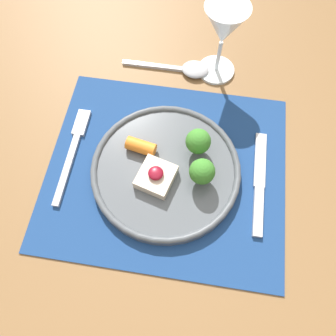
% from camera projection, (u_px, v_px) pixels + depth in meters
% --- Properties ---
extents(ground_plane, '(8.00, 8.00, 0.00)m').
position_uv_depth(ground_plane, '(167.00, 251.00, 1.31)').
color(ground_plane, brown).
extents(dining_table, '(1.27, 1.10, 0.78)m').
position_uv_depth(dining_table, '(166.00, 189.00, 0.68)').
color(dining_table, brown).
rests_on(dining_table, ground_plane).
extents(placemat, '(0.43, 0.37, 0.00)m').
position_uv_depth(placemat, '(166.00, 170.00, 0.60)').
color(placemat, navy).
rests_on(placemat, dining_table).
extents(dinner_plate, '(0.27, 0.27, 0.07)m').
position_uv_depth(dinner_plate, '(170.00, 169.00, 0.58)').
color(dinner_plate, '#4C5156').
rests_on(dinner_plate, placemat).
extents(fork, '(0.02, 0.20, 0.01)m').
position_uv_depth(fork, '(74.00, 148.00, 0.61)').
color(fork, '#B2B2B7').
rests_on(fork, placemat).
extents(knife, '(0.02, 0.20, 0.01)m').
position_uv_depth(knife, '(259.00, 189.00, 0.58)').
color(knife, '#B2B2B7').
rests_on(knife, placemat).
extents(spoon, '(0.18, 0.05, 0.02)m').
position_uv_depth(spoon, '(188.00, 69.00, 0.69)').
color(spoon, '#B2B2B7').
rests_on(spoon, dining_table).
extents(wine_glass_near, '(0.08, 0.08, 0.16)m').
position_uv_depth(wine_glass_near, '(224.00, 29.00, 0.59)').
color(wine_glass_near, white).
rests_on(wine_glass_near, dining_table).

